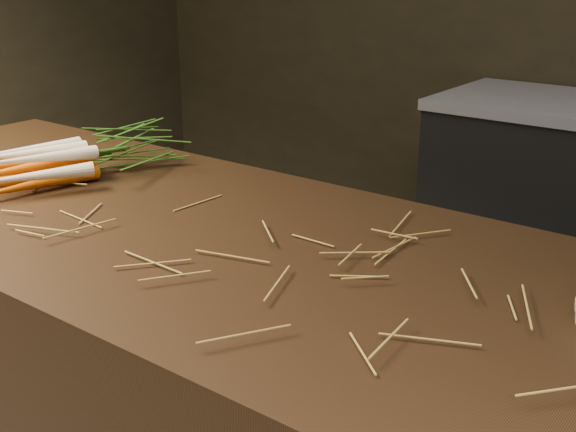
# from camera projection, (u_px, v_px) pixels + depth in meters

# --- Properties ---
(straw_bedding) EXTENTS (1.40, 0.60, 0.02)m
(straw_bedding) POSITION_uv_depth(u_px,v_px,m) (299.00, 252.00, 1.12)
(straw_bedding) COLOR #AB8A37
(straw_bedding) RESTS_ON main_counter
(root_veg_bunch) EXTENTS (0.27, 0.53, 0.09)m
(root_veg_bunch) POSITION_uv_depth(u_px,v_px,m) (88.00, 156.00, 1.52)
(root_veg_bunch) COLOR #D15E00
(root_veg_bunch) RESTS_ON main_counter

